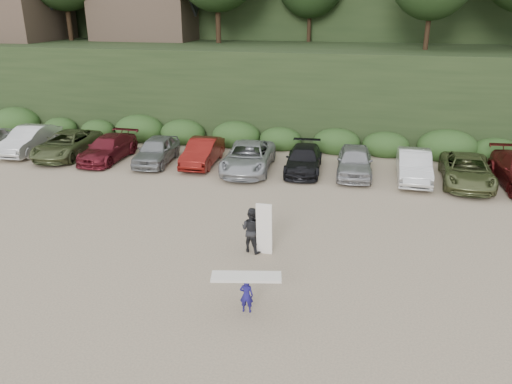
# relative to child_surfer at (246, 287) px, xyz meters

# --- Properties ---
(ground) EXTENTS (120.00, 120.00, 0.00)m
(ground) POSITION_rel_child_surfer_xyz_m (-3.23, 3.85, -0.86)
(ground) COLOR tan
(ground) RESTS_ON ground
(parked_cars) EXTENTS (39.69, 6.23, 1.65)m
(parked_cars) POSITION_rel_child_surfer_xyz_m (-0.90, 13.78, -0.09)
(parked_cars) COLOR #A1A1A6
(parked_cars) RESTS_ON ground
(child_surfer) EXTENTS (2.19, 1.01, 1.27)m
(child_surfer) POSITION_rel_child_surfer_xyz_m (0.00, 0.00, 0.00)
(child_surfer) COLOR navy
(child_surfer) RESTS_ON ground
(adult_surfer) EXTENTS (1.35, 0.92, 2.11)m
(adult_surfer) POSITION_rel_child_surfer_xyz_m (-0.73, 3.93, 0.05)
(adult_surfer) COLOR black
(adult_surfer) RESTS_ON ground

